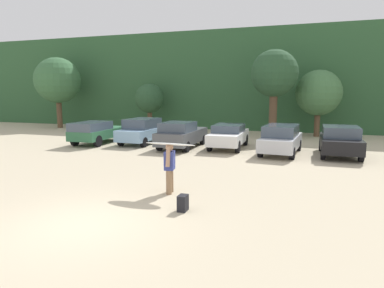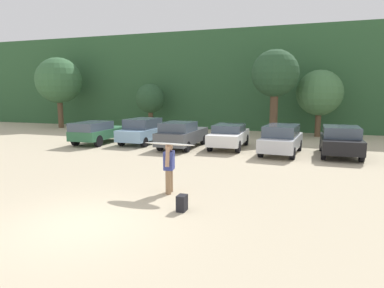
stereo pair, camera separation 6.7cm
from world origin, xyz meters
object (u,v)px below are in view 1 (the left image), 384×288
Objects in this scene: surfboard_white at (170,144)px; backpack_dropped at (183,203)px; parked_car_white at (229,135)px; parked_car_silver at (281,139)px; person_adult at (170,165)px; parked_car_sky_blue at (143,131)px; parked_car_forest_green at (97,131)px; parked_car_dark_gray at (181,134)px; parked_car_black at (340,141)px.

surfboard_white is 2.29m from backpack_dropped.
parked_car_white is 9.63× the size of backpack_dropped.
person_adult is (-2.85, -8.54, 0.11)m from parked_car_silver.
parked_car_silver is 2.67× the size of person_adult.
parked_car_sky_blue is at bearing 87.83° from parked_car_silver.
parked_car_white is 9.53m from person_adult.
parked_car_dark_gray is at bearing -89.81° from parked_car_forest_green.
parked_car_black is 2.27× the size of surfboard_white.
parked_car_white is at bearing 76.61° from parked_car_silver.
surfboard_white is at bearing -161.51° from parked_car_dark_gray.
person_adult is at bearing -136.68° from parked_car_forest_green.
parked_car_white is 2.65× the size of person_adult.
parked_car_sky_blue is 11.18m from person_adult.
parked_car_forest_green is 1.07× the size of parked_car_sky_blue.
person_adult reaches higher than parked_car_forest_green.
parked_car_sky_blue is 2.51× the size of person_adult.
parked_car_black is at bearing -91.76° from parked_car_sky_blue.
parked_car_white is 2.47× the size of surfboard_white.
backpack_dropped is at bearing 125.24° from surfboard_white.
parked_car_white is at bearing -99.31° from person_adult.
parked_car_white is at bearing 83.38° from parked_car_black.
parked_car_sky_blue reaches higher than parked_car_forest_green.
parked_car_sky_blue is at bearing -56.64° from surfboard_white.
backpack_dropped is at bearing -159.03° from parked_car_dark_gray.
person_adult is (2.86, -8.73, 0.13)m from parked_car_dark_gray.
backpack_dropped is (1.00, -1.52, -1.39)m from surfboard_white.
parked_car_sky_blue is 0.91× the size of parked_car_dark_gray.
parked_car_silver is (5.71, -0.19, 0.02)m from parked_car_dark_gray.
person_adult is (-5.77, -8.86, 0.12)m from parked_car_black.
parked_car_white is 9.52m from surfboard_white.
parked_car_white is 11.08m from backpack_dropped.
backpack_dropped is at bearing 154.93° from parked_car_black.
surfboard_white reaches higher than parked_car_silver.
parked_car_forest_green is 12.08m from person_adult.
parked_car_sky_blue is 2.34× the size of surfboard_white.
surfboard_white is at bearing -99.20° from person_adult.
parked_car_silver is at bearing -95.04° from parked_car_sky_blue.
surfboard_white reaches higher than parked_car_forest_green.
parked_car_silver is at bearing -106.56° from surfboard_white.
surfboard_white is (-5.78, -8.81, 0.80)m from parked_car_black.
parked_car_dark_gray reaches higher than parked_car_silver.
parked_car_silver is 1.09× the size of parked_car_black.
surfboard_white is (5.79, -9.51, 0.78)m from parked_car_sky_blue.
parked_car_black is at bearing -133.58° from person_adult.
parked_car_forest_green is at bearing -55.52° from person_adult.
parked_car_sky_blue is 8.71m from parked_car_silver.
parked_car_sky_blue is at bearing -71.44° from parked_car_forest_green.
parked_car_sky_blue is 11.16m from surfboard_white.
parked_car_silver reaches higher than parked_car_black.
parked_car_silver is (3.05, -0.99, 0.06)m from parked_car_white.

